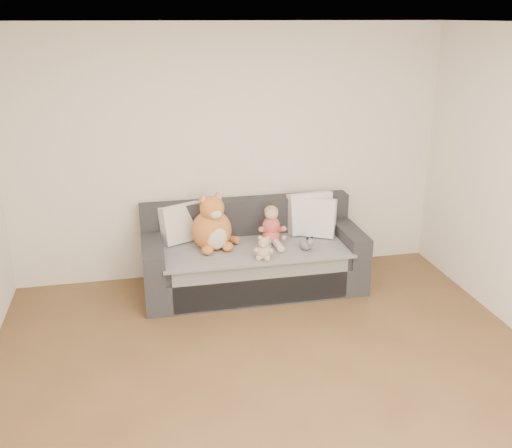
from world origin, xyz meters
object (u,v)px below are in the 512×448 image
Objects in this scene: plush_cat at (212,227)px; teddy_bear at (264,250)px; sofa at (252,258)px; toddler at (272,228)px; sippy_cup at (266,245)px.

plush_cat is 2.55× the size of teddy_bear.
toddler reaches higher than sofa.
teddy_bear is (0.03, -0.41, 0.26)m from sofa.
sofa reaches higher than teddy_bear.
sippy_cup is (0.09, -0.23, 0.23)m from sofa.
plush_cat is (-0.59, 0.01, 0.06)m from toddler.
sofa is 0.49m from teddy_bear.
toddler is at bearing 62.05° from sippy_cup.
sofa is at bearing -7.18° from plush_cat.
sofa is 9.24× the size of teddy_bear.
sippy_cup is at bearing -67.73° from sofa.
sofa is 0.56m from plush_cat.
toddler is 0.60m from plush_cat.
plush_cat is at bearing 158.63° from sippy_cup.
plush_cat is at bearing -175.22° from sofa.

